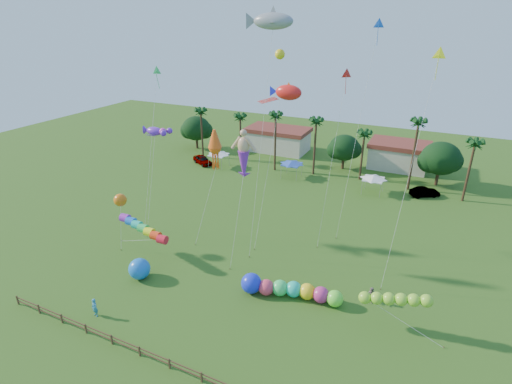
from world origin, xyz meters
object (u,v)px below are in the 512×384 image
at_px(car_a, 203,160).
at_px(car_b, 425,192).
at_px(spectator_a, 95,308).
at_px(blue_ball, 139,269).
at_px(caterpillar_inflatable, 287,289).
at_px(spectator_b, 371,295).

relative_size(car_a, car_b, 1.07).
distance_m(spectator_a, blue_ball, 6.47).
height_order(car_a, blue_ball, blue_ball).
height_order(caterpillar_inflatable, blue_ball, blue_ball).
bearing_deg(spectator_b, caterpillar_inflatable, -132.95).
xyz_separation_m(spectator_b, caterpillar_inflatable, (-7.71, -2.66, 0.03)).
relative_size(spectator_b, blue_ball, 0.74).
bearing_deg(caterpillar_inflatable, car_b, 60.20).
distance_m(car_b, spectator_a, 49.29).
bearing_deg(blue_ball, spectator_b, 15.72).
distance_m(spectator_a, caterpillar_inflatable, 18.31).
xyz_separation_m(car_b, blue_ball, (-25.77, -35.67, 0.41)).
distance_m(spectator_a, spectator_b, 26.26).
distance_m(spectator_b, blue_ball, 23.95).
relative_size(car_a, spectator_b, 2.81).
bearing_deg(spectator_a, caterpillar_inflatable, 43.61).
bearing_deg(blue_ball, car_a, 111.85).
bearing_deg(caterpillar_inflatable, car_a, 122.42).
xyz_separation_m(spectator_a, blue_ball, (-0.20, 6.46, 0.21)).
distance_m(car_a, car_b, 39.28).
distance_m(car_b, blue_ball, 44.01).
bearing_deg(car_a, spectator_a, -132.85).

